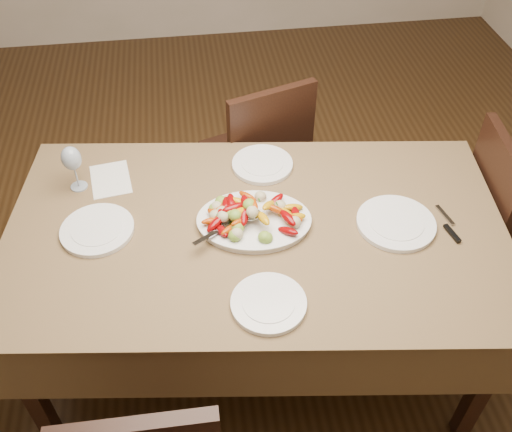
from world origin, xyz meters
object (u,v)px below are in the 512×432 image
Objects in this scene: chair_far at (253,155)px; plate_left at (97,230)px; dining_table at (256,292)px; serving_platter at (254,222)px; plate_right at (396,223)px; plate_near at (269,303)px; plate_far at (262,165)px; wine_glass at (74,167)px.

chair_far reaches higher than plate_left.
dining_table is 0.39m from serving_platter.
plate_right is (0.52, -0.08, -0.00)m from serving_platter.
dining_table is at bearing 88.61° from plate_near.
chair_far is (0.10, 0.79, 0.10)m from dining_table.
chair_far is 1.18m from plate_near.
dining_table is 6.36× the size of plate_right.
serving_platter is 0.52m from plate_right.
wine_glass is at bearing -177.90° from plate_far.
plate_right is 1.41× the size of wine_glass.
plate_near is (-0.01, -0.35, 0.39)m from dining_table.
plate_right is 1.24m from wine_glass.
serving_platter is 1.63× the size of plate_far.
wine_glass reaches higher than serving_platter.
wine_glass is (-0.74, -0.03, 0.09)m from plate_far.
plate_near is (-0.11, -1.14, 0.29)m from chair_far.
wine_glass is (-0.66, 0.30, 0.09)m from serving_platter.
plate_left is 1.08× the size of plate_near.
wine_glass is at bearing 108.27° from plate_left.
serving_platter is 1.99× the size of wine_glass.
chair_far is at bearing 31.58° from wine_glass.
wine_glass reaches higher than plate_near.
plate_near is at bearing -150.39° from plate_right.
chair_far is at bearing 47.28° from plate_left.
plate_right and plate_far have the same top height.
dining_table is 0.88m from wine_glass.
serving_platter reaches higher than plate_right.
wine_glass is (-0.65, 0.67, 0.09)m from plate_near.
chair_far is 3.81× the size of plate_far.
wine_glass is (-0.66, 0.32, 0.48)m from dining_table.
wine_glass is at bearing 133.99° from plate_near.
plate_far is at bearing 23.91° from plate_left.
plate_right is 0.60m from plate_near.
chair_far is 0.98m from plate_right.
plate_left and plate_right have the same top height.
chair_far reaches higher than plate_far.
plate_right is (0.42, -0.84, 0.29)m from chair_far.
serving_platter is (-0.00, 0.02, 0.39)m from dining_table.
plate_right is 0.60m from plate_far.
plate_left is at bearing 175.81° from serving_platter.
plate_far is 1.22× the size of wine_glass.
plate_near is at bearing -36.20° from plate_left.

